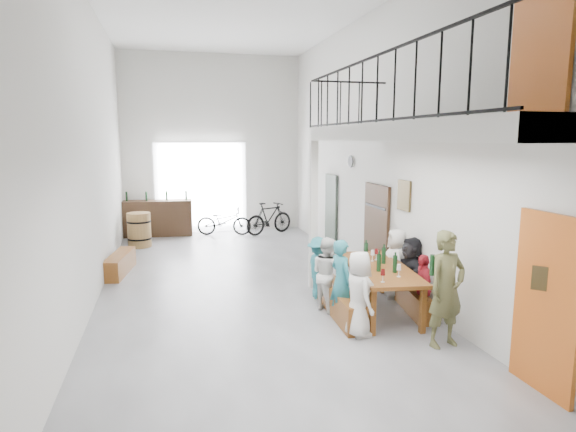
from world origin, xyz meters
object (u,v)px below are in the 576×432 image
object	(u,v)px
bench_inner	(339,301)
oak_barrel	(139,230)
tasting_table	(379,271)
host_standing	(446,289)
serving_counter	(158,218)
side_bench	(120,264)
bicycle_near	(224,221)

from	to	relation	value
bench_inner	oak_barrel	bearing A→B (deg)	122.55
tasting_table	host_standing	distance (m)	1.53
tasting_table	host_standing	bearing A→B (deg)	-69.66
bench_inner	serving_counter	bearing A→B (deg)	114.68
side_bench	host_standing	world-z (taller)	host_standing
bench_inner	serving_counter	xyz separation A→B (m)	(-3.03, 7.65, 0.31)
serving_counter	bicycle_near	xyz separation A→B (m)	(1.97, -0.41, -0.11)
bench_inner	host_standing	size ratio (longest dim) A/B	1.18
tasting_table	bench_inner	size ratio (longest dim) A/B	1.21
tasting_table	side_bench	size ratio (longest dim) A/B	1.52
side_bench	bicycle_near	distance (m)	4.61
oak_barrel	serving_counter	distance (m)	1.54
tasting_table	oak_barrel	world-z (taller)	oak_barrel
serving_counter	host_standing	xyz separation A→B (m)	(4.06, -9.17, 0.29)
bicycle_near	bench_inner	bearing A→B (deg)	-156.71
oak_barrel	host_standing	xyz separation A→B (m)	(4.52, -7.70, 0.36)
oak_barrel	host_standing	distance (m)	8.94
bench_inner	side_bench	bearing A→B (deg)	140.08
host_standing	bicycle_near	bearing A→B (deg)	92.63
oak_barrel	serving_counter	bearing A→B (deg)	72.48
tasting_table	side_bench	xyz separation A→B (m)	(-4.48, 3.56, -0.49)
side_bench	oak_barrel	world-z (taller)	oak_barrel
host_standing	tasting_table	bearing A→B (deg)	91.84
oak_barrel	host_standing	world-z (taller)	host_standing
tasting_table	bench_inner	distance (m)	0.85
bench_inner	bicycle_near	bearing A→B (deg)	101.43
bench_inner	bicycle_near	size ratio (longest dim) A/B	1.19
oak_barrel	tasting_table	bearing A→B (deg)	-56.01
tasting_table	host_standing	size ratio (longest dim) A/B	1.42
tasting_table	oak_barrel	size ratio (longest dim) A/B	2.53
oak_barrel	bicycle_near	world-z (taller)	oak_barrel
bicycle_near	side_bench	bearing A→B (deg)	158.78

